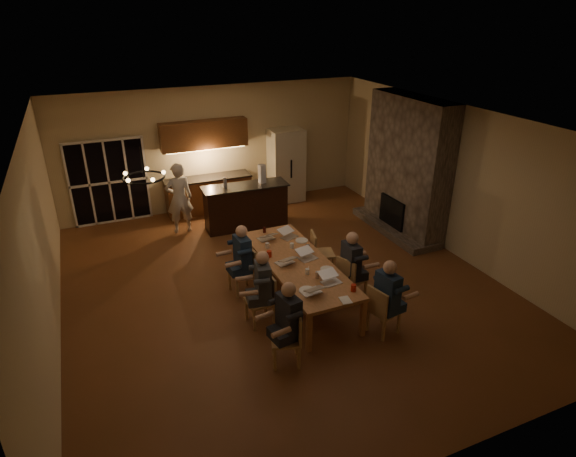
# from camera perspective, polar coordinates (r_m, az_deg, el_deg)

# --- Properties ---
(floor) EXTENTS (9.00, 9.00, 0.00)m
(floor) POSITION_cam_1_polar(r_m,az_deg,el_deg) (9.55, -0.85, -6.57)
(floor) COLOR brown
(floor) RESTS_ON ground
(back_wall) EXTENTS (8.00, 0.04, 3.20)m
(back_wall) POSITION_cam_1_polar(r_m,az_deg,el_deg) (12.90, -8.77, 9.39)
(back_wall) COLOR #CCB890
(back_wall) RESTS_ON ground
(left_wall) EXTENTS (0.04, 9.00, 3.20)m
(left_wall) POSITION_cam_1_polar(r_m,az_deg,el_deg) (8.31, -27.47, -2.17)
(left_wall) COLOR #CCB890
(left_wall) RESTS_ON ground
(right_wall) EXTENTS (0.04, 9.00, 3.20)m
(right_wall) POSITION_cam_1_polar(r_m,az_deg,el_deg) (10.91, 19.06, 5.43)
(right_wall) COLOR #CCB890
(right_wall) RESTS_ON ground
(ceiling) EXTENTS (8.00, 9.00, 0.04)m
(ceiling) POSITION_cam_1_polar(r_m,az_deg,el_deg) (8.34, -0.99, 12.67)
(ceiling) COLOR white
(ceiling) RESTS_ON back_wall
(french_doors) EXTENTS (1.86, 0.08, 2.10)m
(french_doors) POSITION_cam_1_polar(r_m,az_deg,el_deg) (12.64, -20.45, 5.15)
(french_doors) COLOR black
(french_doors) RESTS_ON ground
(fireplace) EXTENTS (0.58, 2.50, 3.20)m
(fireplace) POSITION_cam_1_polar(r_m,az_deg,el_deg) (11.58, 13.98, 7.15)
(fireplace) COLOR #695D52
(fireplace) RESTS_ON ground
(kitchenette) EXTENTS (2.24, 0.68, 2.40)m
(kitchenette) POSITION_cam_1_polar(r_m,az_deg,el_deg) (12.64, -9.58, 7.12)
(kitchenette) COLOR brown
(kitchenette) RESTS_ON ground
(refrigerator) EXTENTS (0.90, 0.68, 2.00)m
(refrigerator) POSITION_cam_1_polar(r_m,az_deg,el_deg) (13.32, -0.21, 7.49)
(refrigerator) COLOR beige
(refrigerator) RESTS_ON ground
(dining_table) EXTENTS (1.10, 3.13, 0.75)m
(dining_table) POSITION_cam_1_polar(r_m,az_deg,el_deg) (8.97, 1.14, -6.02)
(dining_table) COLOR #C77C4F
(dining_table) RESTS_ON ground
(bar_island) EXTENTS (2.09, 0.78, 1.08)m
(bar_island) POSITION_cam_1_polar(r_m,az_deg,el_deg) (11.78, -5.02, 2.63)
(bar_island) COLOR black
(bar_island) RESTS_ON ground
(chair_left_near) EXTENTS (0.56, 0.56, 0.89)m
(chair_left_near) POSITION_cam_1_polar(r_m,az_deg,el_deg) (7.41, -0.27, -12.89)
(chair_left_near) COLOR tan
(chair_left_near) RESTS_ON ground
(chair_left_mid) EXTENTS (0.46, 0.46, 0.89)m
(chair_left_mid) POSITION_cam_1_polar(r_m,az_deg,el_deg) (8.26, -3.37, -8.51)
(chair_left_mid) COLOR tan
(chair_left_mid) RESTS_ON ground
(chair_left_far) EXTENTS (0.48, 0.48, 0.89)m
(chair_left_far) POSITION_cam_1_polar(r_m,az_deg,el_deg) (9.12, -5.52, -5.08)
(chair_left_far) COLOR tan
(chair_left_far) RESTS_ON ground
(chair_right_near) EXTENTS (0.53, 0.53, 0.89)m
(chair_right_near) POSITION_cam_1_polar(r_m,az_deg,el_deg) (8.18, 11.33, -9.38)
(chair_right_near) COLOR tan
(chair_right_near) RESTS_ON ground
(chair_right_mid) EXTENTS (0.56, 0.56, 0.89)m
(chair_right_mid) POSITION_cam_1_polar(r_m,az_deg,el_deg) (8.95, 7.64, -5.82)
(chair_right_mid) COLOR tan
(chair_right_mid) RESTS_ON ground
(chair_right_far) EXTENTS (0.54, 0.54, 0.89)m
(chair_right_far) POSITION_cam_1_polar(r_m,az_deg,el_deg) (9.76, 4.15, -2.88)
(chair_right_far) COLOR tan
(chair_right_far) RESTS_ON ground
(person_left_near) EXTENTS (0.69, 0.69, 1.38)m
(person_left_near) POSITION_cam_1_polar(r_m,az_deg,el_deg) (7.31, 0.07, -11.10)
(person_left_near) COLOR #22252C
(person_left_near) RESTS_ON ground
(person_right_near) EXTENTS (0.67, 0.67, 1.38)m
(person_right_near) POSITION_cam_1_polar(r_m,az_deg,el_deg) (8.00, 11.63, -8.15)
(person_right_near) COLOR #1C3048
(person_right_near) RESTS_ON ground
(person_left_mid) EXTENTS (0.70, 0.70, 1.38)m
(person_left_mid) POSITION_cam_1_polar(r_m,az_deg,el_deg) (8.12, -2.96, -7.09)
(person_left_mid) COLOR #3D4349
(person_left_mid) RESTS_ON ground
(person_right_mid) EXTENTS (0.62, 0.62, 1.38)m
(person_right_mid) POSITION_cam_1_polar(r_m,az_deg,el_deg) (8.81, 7.43, -4.52)
(person_right_mid) COLOR #22252C
(person_right_mid) RESTS_ON ground
(person_left_far) EXTENTS (0.63, 0.63, 1.38)m
(person_left_far) POSITION_cam_1_polar(r_m,az_deg,el_deg) (9.02, -5.38, -3.68)
(person_left_far) COLOR #1C3048
(person_left_far) RESTS_ON ground
(standing_person) EXTENTS (0.63, 0.42, 1.72)m
(standing_person) POSITION_cam_1_polar(r_m,az_deg,el_deg) (11.65, -12.76, 3.52)
(standing_person) COLOR silver
(standing_person) RESTS_ON ground
(chandelier) EXTENTS (0.60, 0.60, 0.03)m
(chandelier) POSITION_cam_1_polar(r_m,az_deg,el_deg) (7.23, -16.73, 5.82)
(chandelier) COLOR black
(chandelier) RESTS_ON ceiling
(laptop_a) EXTENTS (0.36, 0.32, 0.23)m
(laptop_a) POSITION_cam_1_polar(r_m,az_deg,el_deg) (7.84, 2.73, -6.87)
(laptop_a) COLOR silver
(laptop_a) RESTS_ON dining_table
(laptop_b) EXTENTS (0.35, 0.31, 0.23)m
(laptop_b) POSITION_cam_1_polar(r_m,az_deg,el_deg) (8.11, 5.18, -5.75)
(laptop_b) COLOR silver
(laptop_b) RESTS_ON dining_table
(laptop_c) EXTENTS (0.37, 0.34, 0.23)m
(laptop_c) POSITION_cam_1_polar(r_m,az_deg,el_deg) (8.69, -0.39, -3.44)
(laptop_c) COLOR silver
(laptop_c) RESTS_ON dining_table
(laptop_d) EXTENTS (0.37, 0.34, 0.23)m
(laptop_d) POSITION_cam_1_polar(r_m,az_deg,el_deg) (8.83, 2.39, -2.97)
(laptop_d) COLOR silver
(laptop_d) RESTS_ON dining_table
(laptop_e) EXTENTS (0.36, 0.33, 0.23)m
(laptop_e) POSITION_cam_1_polar(r_m,az_deg,el_deg) (9.58, -2.62, -0.62)
(laptop_e) COLOR silver
(laptop_e) RESTS_ON dining_table
(laptop_f) EXTENTS (0.40, 0.38, 0.23)m
(laptop_f) POSITION_cam_1_polar(r_m,az_deg,el_deg) (9.62, 0.18, -0.47)
(laptop_f) COLOR silver
(laptop_f) RESTS_ON dining_table
(mug_front) EXTENTS (0.07, 0.07, 0.10)m
(mug_front) POSITION_cam_1_polar(r_m,az_deg,el_deg) (8.38, 2.30, -5.10)
(mug_front) COLOR silver
(mug_front) RESTS_ON dining_table
(mug_mid) EXTENTS (0.08, 0.08, 0.10)m
(mug_mid) POSITION_cam_1_polar(r_m,az_deg,el_deg) (9.24, 0.46, -2.04)
(mug_mid) COLOR silver
(mug_mid) RESTS_ON dining_table
(mug_back) EXTENTS (0.08, 0.08, 0.10)m
(mug_back) POSITION_cam_1_polar(r_m,az_deg,el_deg) (9.26, -2.47, -2.01)
(mug_back) COLOR silver
(mug_back) RESTS_ON dining_table
(redcup_near) EXTENTS (0.09, 0.09, 0.12)m
(redcup_near) POSITION_cam_1_polar(r_m,az_deg,el_deg) (7.96, 7.77, -6.98)
(redcup_near) COLOR #B51D0C
(redcup_near) RESTS_ON dining_table
(redcup_mid) EXTENTS (0.09, 0.09, 0.12)m
(redcup_mid) POSITION_cam_1_polar(r_m,az_deg,el_deg) (8.92, -2.25, -3.04)
(redcup_mid) COLOR #B51D0C
(redcup_mid) RESTS_ON dining_table
(can_silver) EXTENTS (0.07, 0.07, 0.12)m
(can_silver) POSITION_cam_1_polar(r_m,az_deg,el_deg) (8.26, 3.50, -5.51)
(can_silver) COLOR #B2B2B7
(can_silver) RESTS_ON dining_table
(can_cola) EXTENTS (0.06, 0.06, 0.12)m
(can_cola) POSITION_cam_1_polar(r_m,az_deg,el_deg) (9.87, -2.82, -0.16)
(can_cola) COLOR #3F0F0C
(can_cola) RESTS_ON dining_table
(can_right) EXTENTS (0.07, 0.07, 0.12)m
(can_right) POSITION_cam_1_polar(r_m,az_deg,el_deg) (9.15, 2.34, -2.29)
(can_right) COLOR #B2B2B7
(can_right) RESTS_ON dining_table
(plate_near) EXTENTS (0.24, 0.24, 0.02)m
(plate_near) POSITION_cam_1_polar(r_m,az_deg,el_deg) (8.54, 4.66, -4.84)
(plate_near) COLOR silver
(plate_near) RESTS_ON dining_table
(plate_left) EXTENTS (0.27, 0.27, 0.02)m
(plate_left) POSITION_cam_1_polar(r_m,az_deg,el_deg) (7.93, 2.28, -7.33)
(plate_left) COLOR silver
(plate_left) RESTS_ON dining_table
(plate_far) EXTENTS (0.25, 0.25, 0.02)m
(plate_far) POSITION_cam_1_polar(r_m,az_deg,el_deg) (9.54, 1.64, -1.42)
(plate_far) COLOR silver
(plate_far) RESTS_ON dining_table
(notepad) EXTENTS (0.19, 0.24, 0.01)m
(notepad) POSITION_cam_1_polar(r_m,az_deg,el_deg) (7.74, 6.84, -8.43)
(notepad) COLOR white
(notepad) RESTS_ON dining_table
(bar_bottle) EXTENTS (0.09, 0.09, 0.24)m
(bar_bottle) POSITION_cam_1_polar(r_m,az_deg,el_deg) (11.50, -7.48, 5.45)
(bar_bottle) COLOR #99999E
(bar_bottle) RESTS_ON bar_island
(bar_blender) EXTENTS (0.17, 0.17, 0.45)m
(bar_blender) POSITION_cam_1_polar(r_m,az_deg,el_deg) (11.68, -3.10, 6.50)
(bar_blender) COLOR silver
(bar_blender) RESTS_ON bar_island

